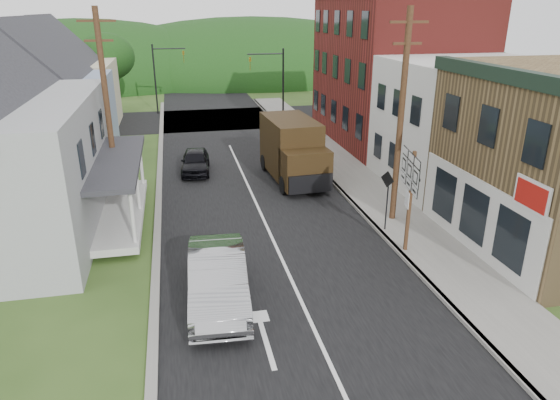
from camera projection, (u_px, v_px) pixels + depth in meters
ground at (287, 271)px, 18.04m from camera, size 120.00×120.00×0.00m
road at (247, 183)px, 27.16m from camera, size 9.00×90.00×0.02m
cross_road at (217, 119)px, 42.66m from camera, size 60.00×9.00×0.02m
sidewalk_right at (362, 186)px, 26.45m from camera, size 2.80×55.00×0.15m
curb_right at (338, 188)px, 26.19m from camera, size 0.20×55.00×0.15m
curb_left at (159, 201)px, 24.41m from camera, size 0.30×55.00×0.12m
storefront_white at (467, 124)px, 25.90m from camera, size 8.00×7.00×6.50m
storefront_red at (394, 69)px, 33.94m from camera, size 8.00×12.00×10.00m
house_blue at (48, 100)px, 30.07m from camera, size 7.14×8.16×7.28m
house_cream at (66, 81)px, 38.18m from camera, size 7.14×8.16×7.28m
utility_pole_right at (401, 118)px, 20.64m from camera, size 1.60×0.26×9.00m
utility_pole_left at (107, 109)px, 22.39m from camera, size 1.60×0.26×9.00m
traffic_signal_right at (274, 78)px, 38.95m from camera, size 2.87×0.20×6.00m
traffic_signal_left at (162, 71)px, 43.66m from camera, size 2.87×0.20×6.00m
tree_left_d at (107, 57)px, 43.71m from camera, size 4.80×4.80×6.94m
forested_ridge at (198, 77)px, 68.20m from camera, size 90.00×30.00×16.00m
silver_sedan at (218, 279)px, 15.87m from camera, size 2.10×5.27×1.70m
dark_sedan at (195, 161)px, 28.64m from camera, size 1.88×4.00×1.32m
delivery_van at (293, 150)px, 27.04m from camera, size 2.76×6.06×3.31m
route_sign_cluster at (410, 187)px, 18.43m from camera, size 0.50×2.23×3.94m
warning_sign at (387, 192)px, 20.54m from camera, size 0.31×0.66×2.59m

